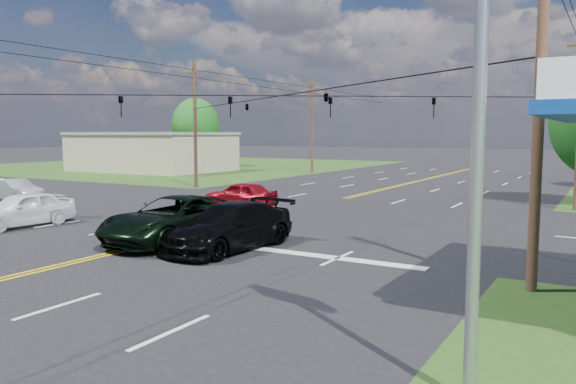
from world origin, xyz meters
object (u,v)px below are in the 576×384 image
Objects in this scene: suv_black at (230,226)px; sedan_silver at (15,191)px; pole_nw at (195,123)px; tree_far_l at (196,125)px; pickup_dkgreen at (176,219)px; pole_se at (540,100)px; pole_left_far at (312,124)px; pickup_white at (22,209)px; polesign_se at (482,9)px; retail_nw at (152,153)px.

sedan_silver is (-19.43, 4.76, -0.12)m from suv_black.
tree_far_l is (-19.00, 23.00, 0.28)m from pole_nw.
pickup_dkgreen reaches higher than sedan_silver.
pole_nw is 22.47m from pickup_dkgreen.
pole_left_far is at bearing 125.10° from pole_se.
polesign_se is at bearing -13.21° from pickup_white.
pole_left_far reaches higher than pole_nw.
tree_far_l is 39.24m from sedan_silver.
pole_left_far is (-26.00, 37.00, 0.25)m from pole_se.
pole_left_far reaches higher than retail_nw.
polesign_se is (20.82, -6.93, 5.05)m from pickup_white.
pole_left_far is 1.60× the size of pickup_dkgreen.
retail_nw is 57.57m from polesign_se.
pickup_white is at bearing -59.57° from tree_far_l.
pole_nw is at bearing 111.11° from pickup_white.
retail_nw is 2.85× the size of suv_black.
retail_nw is at bearing 144.21° from pole_se.
pole_se is at bearing -54.90° from pole_left_far.
polesign_se is at bearing -43.98° from pole_nw.
pole_se is 31.62m from pole_nw.
pole_nw is 36.15m from polesign_se.
pickup_dkgreen is at bearing -51.25° from tree_far_l.
pole_nw is at bearing 136.02° from polesign_se.
polesign_se is (12.50, -7.59, 4.95)m from pickup_dkgreen.
sedan_silver is at bearing -105.08° from pole_nw.
pickup_dkgreen is 1.11× the size of suv_black.
retail_nw is 44.95m from suv_black.
tree_far_l is at bearing 131.77° from pickup_dkgreen.
pole_left_far is (0.00, 19.00, 0.25)m from pole_nw.
sedan_silver is (-29.43, 5.26, -4.22)m from pole_se.
sedan_silver is (-3.43, -12.74, -4.22)m from pole_nw.
suv_black is at bearing 8.71° from pickup_white.
retail_nw is 2.14× the size of polesign_se.
pole_se reaches higher than suv_black.
suv_black is at bearing 142.79° from polesign_se.
pole_nw is 1.27× the size of polesign_se.
retail_nw is 18.30m from pole_left_far.
suv_black is (33.00, -30.50, -1.18)m from retail_nw.
retail_nw is at bearing -160.56° from pole_left_far.
retail_nw is 1.60× the size of pole_left_far.
pole_left_far is at bearing 113.32° from pickup_dkgreen.
suv_black is at bearing 177.14° from pole_se.
retail_nw is 53.09m from pole_se.
tree_far_l reaches higher than pickup_dkgreen.
pickup_dkgreen is (30.50, -30.50, -1.13)m from retail_nw.
retail_nw is 1.83× the size of tree_far_l.
pole_se is 1.27× the size of polesign_se.
tree_far_l is at bearing 133.10° from polesign_se.
polesign_se is at bearing -46.90° from tree_far_l.
sedan_silver is at bearing -96.17° from pole_left_far.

